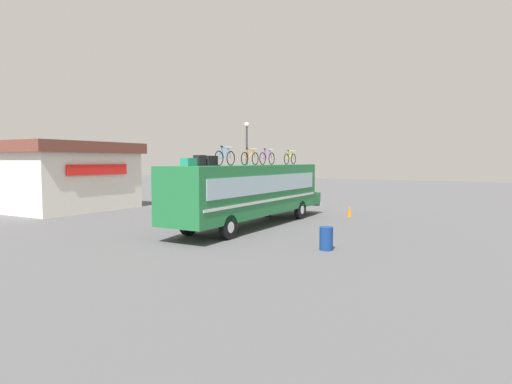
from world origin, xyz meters
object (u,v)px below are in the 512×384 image
(luggage_bag_3, at_px, (210,161))
(rooftop_bicycle_2, at_px, (250,158))
(luggage_bag_1, at_px, (189,162))
(rooftop_bicycle_3, at_px, (267,158))
(rooftop_bicycle_4, at_px, (290,158))
(trash_bin, at_px, (326,238))
(rooftop_bicycle_1, at_px, (225,157))
(bus, at_px, (251,190))
(street_lamp, at_px, (247,156))
(traffic_cone, at_px, (350,211))
(luggage_bag_2, at_px, (200,160))

(luggage_bag_3, xyz_separation_m, rooftop_bicycle_2, (3.01, -0.34, 0.14))
(luggage_bag_1, height_order, rooftop_bicycle_3, rooftop_bicycle_3)
(rooftop_bicycle_2, bearing_deg, rooftop_bicycle_4, 1.41)
(luggage_bag_1, height_order, trash_bin, luggage_bag_1)
(rooftop_bicycle_3, bearing_deg, rooftop_bicycle_1, -174.47)
(luggage_bag_1, relative_size, trash_bin, 0.68)
(bus, distance_m, rooftop_bicycle_2, 1.81)
(luggage_bag_3, bearing_deg, rooftop_bicycle_1, -36.95)
(luggage_bag_1, relative_size, luggage_bag_3, 0.84)
(trash_bin, xyz_separation_m, street_lamp, (10.98, 10.19, 3.34))
(rooftop_bicycle_1, relative_size, rooftop_bicycle_4, 1.01)
(bus, height_order, luggage_bag_3, luggage_bag_3)
(rooftop_bicycle_1, distance_m, traffic_cone, 10.39)
(bus, bearing_deg, rooftop_bicycle_2, -155.69)
(bus, distance_m, luggage_bag_1, 5.35)
(bus, distance_m, rooftop_bicycle_4, 4.78)
(rooftop_bicycle_2, height_order, trash_bin, rooftop_bicycle_2)
(luggage_bag_3, xyz_separation_m, rooftop_bicycle_1, (0.58, -0.44, 0.15))
(rooftop_bicycle_2, height_order, rooftop_bicycle_4, rooftop_bicycle_2)
(rooftop_bicycle_2, bearing_deg, trash_bin, -121.52)
(rooftop_bicycle_3, relative_size, rooftop_bicycle_4, 1.09)
(luggage_bag_2, height_order, rooftop_bicycle_3, rooftop_bicycle_3)
(luggage_bag_3, relative_size, rooftop_bicycle_4, 0.45)
(luggage_bag_1, bearing_deg, rooftop_bicycle_4, -1.11)
(luggage_bag_3, bearing_deg, luggage_bag_2, 179.63)
(rooftop_bicycle_4, height_order, traffic_cone, rooftop_bicycle_4)
(luggage_bag_1, relative_size, rooftop_bicycle_2, 0.36)
(trash_bin, relative_size, street_lamp, 0.15)
(luggage_bag_1, distance_m, rooftop_bicycle_4, 9.61)
(luggage_bag_1, bearing_deg, traffic_cone, -16.25)
(rooftop_bicycle_3, distance_m, rooftop_bicycle_4, 2.47)
(luggage_bag_1, relative_size, rooftop_bicycle_4, 0.38)
(bus, height_order, luggage_bag_2, luggage_bag_2)
(trash_bin, bearing_deg, bus, 55.54)
(bus, xyz_separation_m, rooftop_bicycle_2, (-0.57, -0.26, 1.70))
(luggage_bag_1, distance_m, rooftop_bicycle_1, 2.19)
(luggage_bag_3, distance_m, traffic_cone, 11.01)
(luggage_bag_1, xyz_separation_m, rooftop_bicycle_2, (4.57, -0.31, 0.20))
(bus, height_order, rooftop_bicycle_1, rooftop_bicycle_1)
(luggage_bag_1, relative_size, rooftop_bicycle_3, 0.35)
(luggage_bag_2, relative_size, luggage_bag_3, 0.70)
(bus, relative_size, rooftop_bicycle_3, 7.48)
(luggage_bag_3, distance_m, trash_bin, 6.48)
(bus, height_order, trash_bin, bus)
(rooftop_bicycle_2, relative_size, traffic_cone, 2.60)
(luggage_bag_3, xyz_separation_m, rooftop_bicycle_4, (8.05, -0.22, 0.14))
(trash_bin, relative_size, traffic_cone, 1.36)
(rooftop_bicycle_1, bearing_deg, traffic_cone, -17.47)
(rooftop_bicycle_1, relative_size, rooftop_bicycle_2, 0.96)
(rooftop_bicycle_4, bearing_deg, rooftop_bicycle_1, -178.32)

